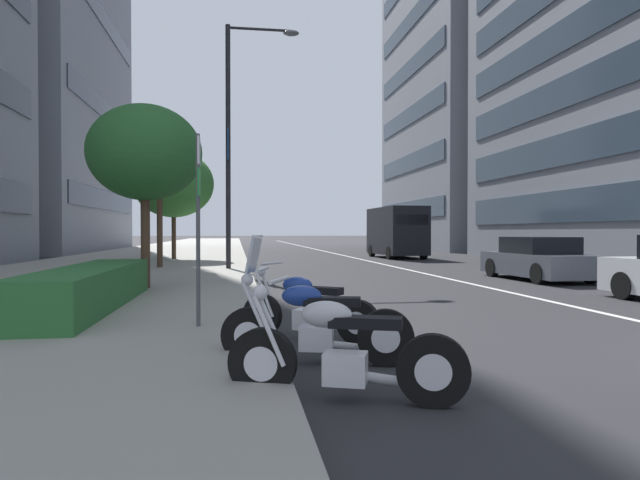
# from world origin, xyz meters

# --- Properties ---
(sidewalk_right_plaza) EXTENTS (160.00, 9.93, 0.15)m
(sidewalk_right_plaza) POSITION_xyz_m (30.00, 11.20, 0.07)
(sidewalk_right_plaza) COLOR gray
(sidewalk_right_plaza) RESTS_ON ground
(lane_centre_stripe) EXTENTS (110.00, 0.16, 0.01)m
(lane_centre_stripe) POSITION_xyz_m (35.00, 0.00, 0.00)
(lane_centre_stripe) COLOR silver
(lane_centre_stripe) RESTS_ON ground
(motorcycle_mid_row) EXTENTS (0.91, 2.08, 1.10)m
(motorcycle_mid_row) POSITION_xyz_m (-0.25, 5.80, 0.42)
(motorcycle_mid_row) COLOR black
(motorcycle_mid_row) RESTS_ON ground
(motorcycle_second_in_row) EXTENTS (0.79, 2.17, 1.48)m
(motorcycle_second_in_row) POSITION_xyz_m (1.17, 5.88, 0.44)
(motorcycle_second_in_row) COLOR black
(motorcycle_second_in_row) RESTS_ON ground
(motorcycle_far_end_row) EXTENTS (1.29, 1.80, 1.08)m
(motorcycle_far_end_row) POSITION_xyz_m (2.60, 5.76, 0.41)
(motorcycle_far_end_row) COLOR black
(motorcycle_far_end_row) RESTS_ON ground
(car_following_behind) EXTENTS (4.24, 1.95, 1.35)m
(car_following_behind) POSITION_xyz_m (11.04, -2.65, 0.63)
(car_following_behind) COLOR #4C515B
(car_following_behind) RESTS_ON ground
(delivery_van_ahead) EXTENTS (5.30, 2.33, 2.91)m
(delivery_van_ahead) POSITION_xyz_m (25.81, -2.42, 1.54)
(delivery_van_ahead) COLOR black
(delivery_van_ahead) RESTS_ON ground
(parking_sign_by_curb) EXTENTS (0.32, 0.06, 2.78)m
(parking_sign_by_curb) POSITION_xyz_m (3.09, 7.28, 1.89)
(parking_sign_by_curb) COLOR #47494C
(parking_sign_by_curb) RESTS_ON sidewalk_right_plaza
(street_lamp_with_banners) EXTENTS (1.26, 2.75, 9.04)m
(street_lamp_with_banners) POSITION_xyz_m (15.77, 6.66, 5.50)
(street_lamp_with_banners) COLOR #232326
(street_lamp_with_banners) RESTS_ON sidewalk_right_plaza
(clipped_hedge_bed) EXTENTS (5.95, 1.10, 0.72)m
(clipped_hedge_bed) POSITION_xyz_m (5.39, 9.36, 0.51)
(clipped_hedge_bed) COLOR #28602D
(clipped_hedge_bed) RESTS_ON sidewalk_right_plaza
(street_tree_far_plaza) EXTENTS (2.73, 2.73, 4.44)m
(street_tree_far_plaza) POSITION_xyz_m (8.82, 8.93, 3.42)
(street_tree_far_plaza) COLOR #473323
(street_tree_far_plaza) RESTS_ON sidewalk_right_plaza
(street_tree_near_plaza_corner) EXTENTS (2.67, 2.67, 5.00)m
(street_tree_near_plaza_corner) POSITION_xyz_m (16.79, 9.66, 3.99)
(street_tree_near_plaza_corner) COLOR #473323
(street_tree_near_plaza_corner) RESTS_ON sidewalk_right_plaza
(street_tree_mid_sidewalk) EXTENTS (3.99, 3.99, 5.48)m
(street_tree_mid_sidewalk) POSITION_xyz_m (23.45, 9.86, 3.93)
(street_tree_mid_sidewalk) COLOR #473323
(street_tree_mid_sidewalk) RESTS_ON sidewalk_right_plaza
(office_tower_far_left_down_avenue) EXTENTS (18.43, 18.53, 42.84)m
(office_tower_far_left_down_avenue) POSITION_xyz_m (41.41, -17.44, 21.42)
(office_tower_far_left_down_avenue) COLOR gray
(office_tower_far_left_down_avenue) RESTS_ON ground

